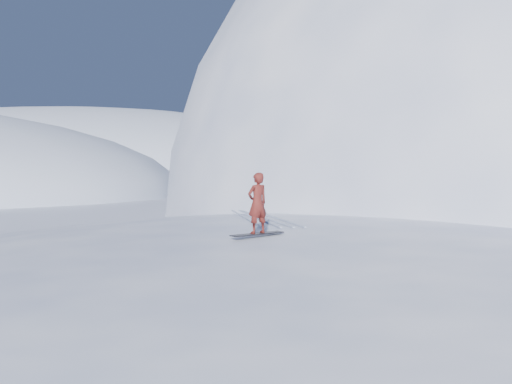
% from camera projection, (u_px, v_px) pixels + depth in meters
% --- Properties ---
extents(ground, '(400.00, 400.00, 0.00)m').
position_uv_depth(ground, '(323.00, 324.00, 13.47)').
color(ground, white).
rests_on(ground, ground).
extents(near_ridge, '(36.00, 28.00, 4.80)m').
position_uv_depth(near_ridge, '(337.00, 295.00, 16.50)').
color(near_ridge, white).
rests_on(near_ridge, ground).
extents(peak_shoulder, '(28.00, 24.00, 18.00)m').
position_uv_depth(peak_shoulder, '(419.00, 229.00, 33.81)').
color(peak_shoulder, white).
rests_on(peak_shoulder, ground).
extents(far_ridge_c, '(140.00, 90.00, 36.00)m').
position_uv_depth(far_ridge_c, '(83.00, 183.00, 121.70)').
color(far_ridge_c, white).
rests_on(far_ridge_c, ground).
extents(wind_bumps, '(16.00, 14.40, 1.00)m').
position_uv_depth(wind_bumps, '(294.00, 302.00, 15.56)').
color(wind_bumps, white).
rests_on(wind_bumps, ground).
extents(snowboard, '(1.51, 1.13, 0.03)m').
position_uv_depth(snowboard, '(257.00, 234.00, 13.53)').
color(snowboard, black).
rests_on(snowboard, near_ridge).
extents(snowboarder, '(0.72, 0.66, 1.65)m').
position_uv_depth(snowboarder, '(257.00, 203.00, 13.49)').
color(snowboarder, maroon).
rests_on(snowboarder, snowboard).
extents(board_tracks, '(2.33, 5.92, 0.04)m').
position_uv_depth(board_tracks, '(260.00, 217.00, 17.88)').
color(board_tracks, silver).
rests_on(board_tracks, ground).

